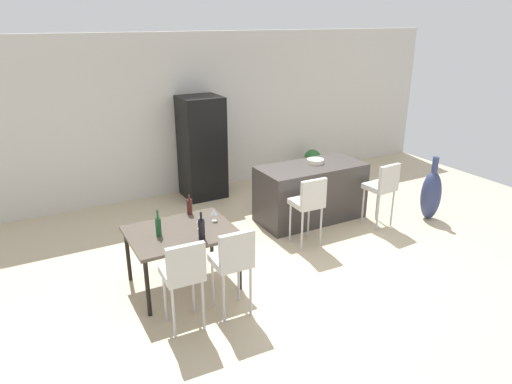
# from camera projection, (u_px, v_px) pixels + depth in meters

# --- Properties ---
(ground_plane) EXTENTS (10.00, 10.00, 0.00)m
(ground_plane) POSITION_uv_depth(u_px,v_px,m) (302.00, 246.00, 6.76)
(ground_plane) COLOR #C6B28E
(back_wall) EXTENTS (10.00, 0.12, 2.90)m
(back_wall) POSITION_uv_depth(u_px,v_px,m) (214.00, 112.00, 8.75)
(back_wall) COLOR beige
(back_wall) RESTS_ON ground_plane
(kitchen_island) EXTENTS (1.73, 0.81, 0.92)m
(kitchen_island) POSITION_uv_depth(u_px,v_px,m) (310.00, 192.00, 7.53)
(kitchen_island) COLOR #383330
(kitchen_island) RESTS_ON ground_plane
(bar_chair_left) EXTENTS (0.41, 0.41, 1.05)m
(bar_chair_left) POSITION_uv_depth(u_px,v_px,m) (309.00, 201.00, 6.54)
(bar_chair_left) COLOR beige
(bar_chair_left) RESTS_ON ground_plane
(bar_chair_middle) EXTENTS (0.43, 0.43, 1.05)m
(bar_chair_middle) POSITION_uv_depth(u_px,v_px,m) (383.00, 185.00, 7.16)
(bar_chair_middle) COLOR beige
(bar_chair_middle) RESTS_ON ground_plane
(dining_table) EXTENTS (1.25, 0.98, 0.74)m
(dining_table) POSITION_uv_depth(u_px,v_px,m) (181.00, 236.00, 5.56)
(dining_table) COLOR #4C4238
(dining_table) RESTS_ON ground_plane
(dining_chair_near) EXTENTS (0.42, 0.42, 1.05)m
(dining_chair_near) POSITION_uv_depth(u_px,v_px,m) (184.00, 272.00, 4.73)
(dining_chair_near) COLOR beige
(dining_chair_near) RESTS_ON ground_plane
(dining_chair_far) EXTENTS (0.41, 0.41, 1.05)m
(dining_chair_far) POSITION_uv_depth(u_px,v_px,m) (233.00, 259.00, 4.98)
(dining_chair_far) COLOR beige
(dining_chair_far) RESTS_ON ground_plane
(wine_bottle_middle) EXTENTS (0.08, 0.08, 0.33)m
(wine_bottle_middle) POSITION_uv_depth(u_px,v_px,m) (202.00, 229.00, 5.29)
(wine_bottle_middle) COLOR black
(wine_bottle_middle) RESTS_ON dining_table
(wine_bottle_near) EXTENTS (0.07, 0.07, 0.32)m
(wine_bottle_near) POSITION_uv_depth(u_px,v_px,m) (158.00, 226.00, 5.37)
(wine_bottle_near) COLOR #194723
(wine_bottle_near) RESTS_ON dining_table
(wine_bottle_corner) EXTENTS (0.07, 0.07, 0.26)m
(wine_bottle_corner) POSITION_uv_depth(u_px,v_px,m) (189.00, 206.00, 5.97)
(wine_bottle_corner) COLOR #471E19
(wine_bottle_corner) RESTS_ON dining_table
(wine_glass_left) EXTENTS (0.07, 0.07, 0.17)m
(wine_glass_left) POSITION_uv_depth(u_px,v_px,m) (199.00, 219.00, 5.55)
(wine_glass_left) COLOR silver
(wine_glass_left) RESTS_ON dining_table
(wine_glass_right) EXTENTS (0.07, 0.07, 0.17)m
(wine_glass_right) POSITION_uv_depth(u_px,v_px,m) (214.00, 212.00, 5.76)
(wine_glass_right) COLOR silver
(wine_glass_right) RESTS_ON dining_table
(refrigerator) EXTENTS (0.72, 0.68, 1.84)m
(refrigerator) POSITION_uv_depth(u_px,v_px,m) (202.00, 148.00, 8.37)
(refrigerator) COLOR black
(refrigerator) RESTS_ON ground_plane
(fruit_bowl) EXTENTS (0.27, 0.27, 0.07)m
(fruit_bowl) POSITION_uv_depth(u_px,v_px,m) (315.00, 161.00, 7.47)
(fruit_bowl) COLOR beige
(fruit_bowl) RESTS_ON kitchen_island
(floor_vase) EXTENTS (0.32, 0.32, 1.06)m
(floor_vase) POSITION_uv_depth(u_px,v_px,m) (431.00, 195.00, 7.55)
(floor_vase) COLOR navy
(floor_vase) RESTS_ON ground_plane
(potted_plant) EXTENTS (0.35, 0.35, 0.55)m
(potted_plant) POSITION_uv_depth(u_px,v_px,m) (312.00, 161.00, 9.67)
(potted_plant) COLOR #996B4C
(potted_plant) RESTS_ON ground_plane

